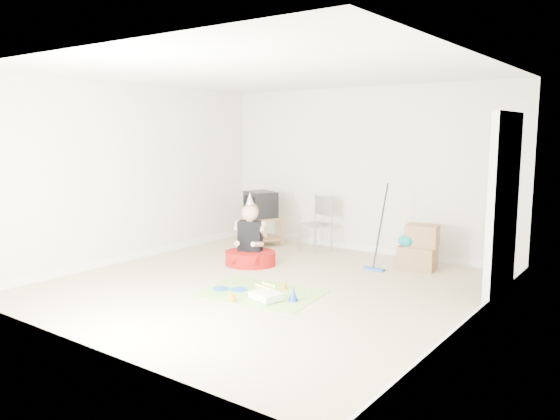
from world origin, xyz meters
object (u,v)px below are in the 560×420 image
Objects in this scene: crt_tv at (261,204)px; folding_chair at (316,224)px; birthday_cake at (266,297)px; cardboard_boxes at (419,248)px; tv_stand at (261,228)px; seated_woman at (250,249)px.

folding_chair is at bearing 24.71° from crt_tv.
birthday_cake is at bearing -26.73° from crt_tv.
folding_chair is 1.46× the size of cardboard_boxes.
cardboard_boxes is at bearing -1.53° from tv_stand.
tv_stand is 1.37× the size of cardboard_boxes.
folding_chair is at bearing 177.02° from cardboard_boxes.
seated_woman is (0.82, -1.28, -0.04)m from tv_stand.
crt_tv is 1.58m from seated_woman.
cardboard_boxes is (2.86, -0.08, 0.03)m from tv_stand.
folding_chair is at bearing 77.44° from seated_woman.
cardboard_boxes is 0.60× the size of seated_woman.
cardboard_boxes is 2.55m from birthday_cake.
cardboard_boxes is at bearing 22.39° from crt_tv.
folding_chair is 0.87× the size of seated_woman.
folding_chair reaches higher than crt_tv.
crt_tv is 2.89m from cardboard_boxes.
tv_stand is at bearing -179.22° from folding_chair.
birthday_cake is at bearing -44.56° from seated_woman.
crt_tv is at bearing 122.53° from seated_woman.
seated_woman reaches higher than folding_chair.
cardboard_boxes reaches higher than birthday_cake.
folding_chair reaches higher than tv_stand.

